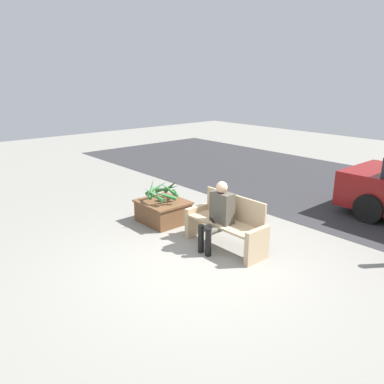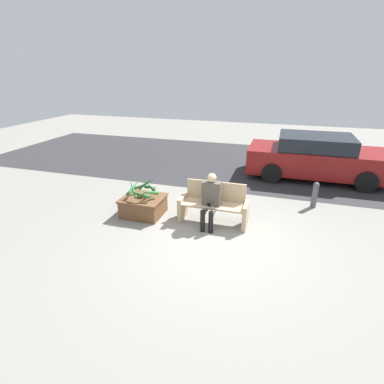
{
  "view_description": "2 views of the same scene",
  "coord_description": "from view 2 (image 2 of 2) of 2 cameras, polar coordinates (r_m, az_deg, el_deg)",
  "views": [
    {
      "loc": [
        3.94,
        -3.54,
        2.85
      ],
      "look_at": [
        -1.25,
        0.98,
        0.75
      ],
      "focal_mm": 35.0,
      "sensor_mm": 36.0,
      "label": 1
    },
    {
      "loc": [
        1.1,
        -5.09,
        3.24
      ],
      "look_at": [
        -0.78,
        1.01,
        0.62
      ],
      "focal_mm": 28.0,
      "sensor_mm": 36.0,
      "label": 2
    }
  ],
  "objects": [
    {
      "name": "ground_plane",
      "position": [
        6.13,
        4.22,
        -9.68
      ],
      "size": [
        30.0,
        30.0,
        0.0
      ],
      "primitive_type": "plane",
      "color": "gray"
    },
    {
      "name": "bench",
      "position": [
        6.74,
        4.18,
        -2.47
      ],
      "size": [
        1.54,
        0.52,
        0.92
      ],
      "color": "tan",
      "rests_on": "ground_plane"
    },
    {
      "name": "road_surface",
      "position": [
        11.37,
        10.87,
        5.35
      ],
      "size": [
        20.0,
        6.0,
        0.01
      ],
      "primitive_type": "cube",
      "color": "#2D2D30",
      "rests_on": "ground_plane"
    },
    {
      "name": "person_seated",
      "position": [
        6.49,
        3.58,
        -1.14
      ],
      "size": [
        0.4,
        0.56,
        1.2
      ],
      "color": "#4C473D",
      "rests_on": "ground_plane"
    },
    {
      "name": "parked_car",
      "position": [
        10.28,
        22.58,
        6.16
      ],
      "size": [
        4.21,
        1.98,
        1.37
      ],
      "color": "maroon",
      "rests_on": "ground_plane"
    },
    {
      "name": "bollard_post",
      "position": [
        8.08,
        22.36,
        -0.38
      ],
      "size": [
        0.15,
        0.15,
        0.67
      ],
      "color": "#4C4C51",
      "rests_on": "ground_plane"
    },
    {
      "name": "planter_box",
      "position": [
        7.23,
        -9.23,
        -2.5
      ],
      "size": [
        0.96,
        0.86,
        0.45
      ],
      "color": "brown",
      "rests_on": "ground_plane"
    },
    {
      "name": "potted_plant",
      "position": [
        7.07,
        -9.32,
        0.66
      ],
      "size": [
        0.77,
        0.78,
        0.49
      ],
      "color": "brown",
      "rests_on": "planter_box"
    }
  ]
}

